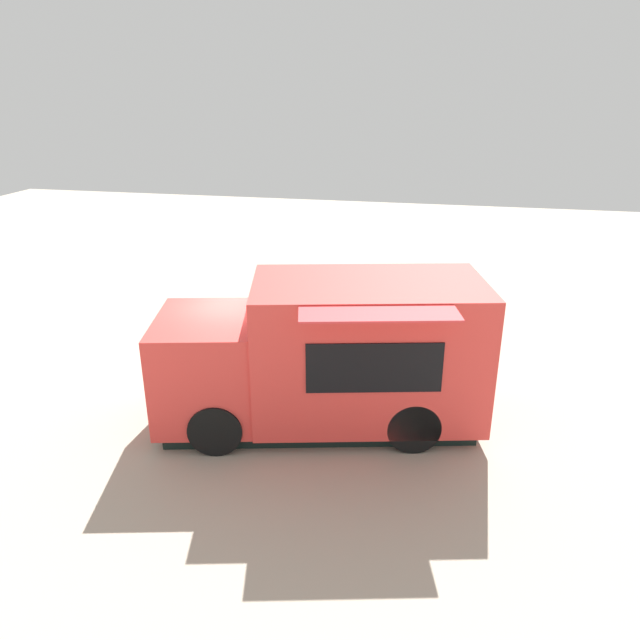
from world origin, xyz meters
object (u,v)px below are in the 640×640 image
object	(u,v)px
food_truck	(329,358)
planter_flowering_far	(302,295)
person_customer	(164,342)
planter_flowering_near	(468,322)

from	to	relation	value
food_truck	planter_flowering_far	bearing A→B (deg)	-161.47
food_truck	person_customer	distance (m)	4.44
food_truck	planter_flowering_near	distance (m)	5.19
planter_flowering_near	food_truck	bearing A→B (deg)	-28.49
planter_flowering_near	planter_flowering_far	xyz separation A→B (m)	(-0.50, -4.11, 0.20)
person_customer	food_truck	bearing A→B (deg)	64.74
food_truck	planter_flowering_far	distance (m)	5.30
food_truck	planter_flowering_near	world-z (taller)	food_truck
food_truck	person_customer	xyz separation A→B (m)	(-1.86, -3.94, -0.86)
planter_flowering_far	person_customer	bearing A→B (deg)	-35.96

